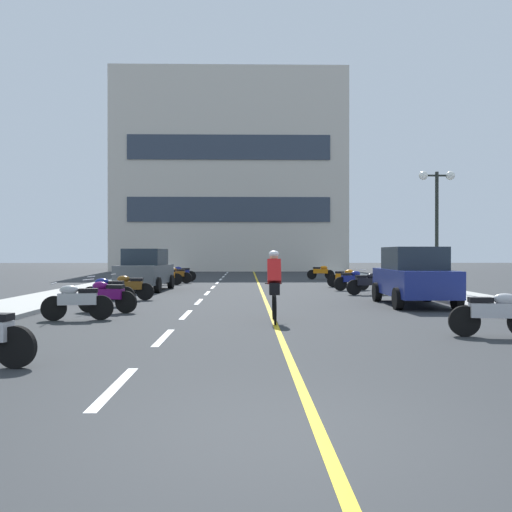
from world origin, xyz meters
TOP-DOWN VIEW (x-y plane):
  - ground_plane at (0.00, 21.00)m, footprint 140.00×140.00m
  - curb_left at (-7.20, 24.00)m, footprint 2.40×72.00m
  - curb_right at (7.20, 24.00)m, footprint 2.40×72.00m
  - lane_dash_0 at (-2.00, 2.00)m, footprint 0.14×2.20m
  - lane_dash_1 at (-2.00, 6.00)m, footprint 0.14×2.20m
  - lane_dash_2 at (-2.00, 10.00)m, footprint 0.14×2.20m
  - lane_dash_3 at (-2.00, 14.00)m, footprint 0.14×2.20m
  - lane_dash_4 at (-2.00, 18.00)m, footprint 0.14×2.20m
  - lane_dash_5 at (-2.00, 22.00)m, footprint 0.14×2.20m
  - lane_dash_6 at (-2.00, 26.00)m, footprint 0.14×2.20m
  - lane_dash_7 at (-2.00, 30.00)m, footprint 0.14×2.20m
  - lane_dash_8 at (-2.00, 34.00)m, footprint 0.14×2.20m
  - lane_dash_9 at (-2.00, 38.00)m, footprint 0.14×2.20m
  - lane_dash_10 at (-2.00, 42.00)m, footprint 0.14×2.20m
  - lane_dash_11 at (-2.00, 46.00)m, footprint 0.14×2.20m
  - centre_line_yellow at (0.25, 24.00)m, footprint 0.12×66.00m
  - office_building at (-1.95, 49.91)m, footprint 21.49×9.93m
  - street_lamp_mid at (7.32, 17.75)m, footprint 1.46×0.36m
  - parked_car_near at (4.83, 12.59)m, footprint 1.98×4.23m
  - parked_car_mid at (-4.81, 19.70)m, footprint 2.13×4.30m
  - motorcycle_1 at (4.39, 5.94)m, footprint 1.70×0.60m
  - motorcycle_2 at (-4.50, 8.80)m, footprint 1.70×0.60m
  - motorcycle_3 at (-4.22, 10.52)m, footprint 1.68×0.64m
  - motorcycle_4 at (-4.68, 12.53)m, footprint 1.70×0.60m
  - motorcycle_5 at (-4.46, 14.58)m, footprint 1.70×0.60m
  - motorcycle_6 at (4.33, 16.94)m, footprint 1.69×0.62m
  - motorcycle_7 at (4.21, 19.57)m, footprint 1.65×0.75m
  - motorcycle_8 at (4.31, 21.76)m, footprint 1.69×0.61m
  - motorcycle_9 at (-4.53, 23.87)m, footprint 1.69×0.60m
  - motorcycle_10 at (-4.19, 25.56)m, footprint 1.70×0.60m
  - motorcycle_11 at (-4.17, 27.63)m, footprint 1.68×0.64m
  - motorcycle_12 at (4.24, 29.88)m, footprint 1.68×0.64m
  - cyclist_rider at (0.25, 8.47)m, footprint 0.42×1.77m

SIDE VIEW (x-z plane):
  - ground_plane at x=0.00m, z-range 0.00..0.00m
  - lane_dash_0 at x=-2.00m, z-range 0.00..0.01m
  - lane_dash_1 at x=-2.00m, z-range 0.00..0.01m
  - lane_dash_2 at x=-2.00m, z-range 0.00..0.01m
  - lane_dash_3 at x=-2.00m, z-range 0.00..0.01m
  - lane_dash_4 at x=-2.00m, z-range 0.00..0.01m
  - lane_dash_5 at x=-2.00m, z-range 0.00..0.01m
  - lane_dash_6 at x=-2.00m, z-range 0.00..0.01m
  - lane_dash_7 at x=-2.00m, z-range 0.00..0.01m
  - lane_dash_8 at x=-2.00m, z-range 0.00..0.01m
  - lane_dash_9 at x=-2.00m, z-range 0.00..0.01m
  - lane_dash_10 at x=-2.00m, z-range 0.00..0.01m
  - lane_dash_11 at x=-2.00m, z-range 0.00..0.01m
  - centre_line_yellow at x=0.25m, z-range 0.00..0.01m
  - curb_left at x=-7.20m, z-range 0.00..0.12m
  - curb_right at x=7.20m, z-range 0.00..0.12m
  - motorcycle_1 at x=4.39m, z-range 0.01..0.93m
  - motorcycle_2 at x=-4.50m, z-range 0.01..0.93m
  - motorcycle_3 at x=-4.22m, z-range 0.01..0.93m
  - motorcycle_4 at x=-4.68m, z-range 0.01..0.93m
  - motorcycle_5 at x=-4.46m, z-range 0.01..0.93m
  - motorcycle_6 at x=4.33m, z-range 0.01..0.93m
  - motorcycle_7 at x=4.21m, z-range 0.01..0.93m
  - motorcycle_8 at x=4.31m, z-range 0.01..0.93m
  - motorcycle_9 at x=-4.53m, z-range 0.01..0.93m
  - motorcycle_10 at x=-4.19m, z-range 0.01..0.93m
  - motorcycle_11 at x=-4.17m, z-range 0.01..0.93m
  - motorcycle_12 at x=4.24m, z-range 0.01..0.93m
  - cyclist_rider at x=0.25m, z-range 0.03..1.74m
  - parked_car_near at x=4.83m, z-range 0.01..1.83m
  - parked_car_mid at x=-4.81m, z-range 0.01..1.83m
  - street_lamp_mid at x=7.32m, z-range 1.27..6.11m
  - office_building at x=-1.95m, z-range 0.00..18.45m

